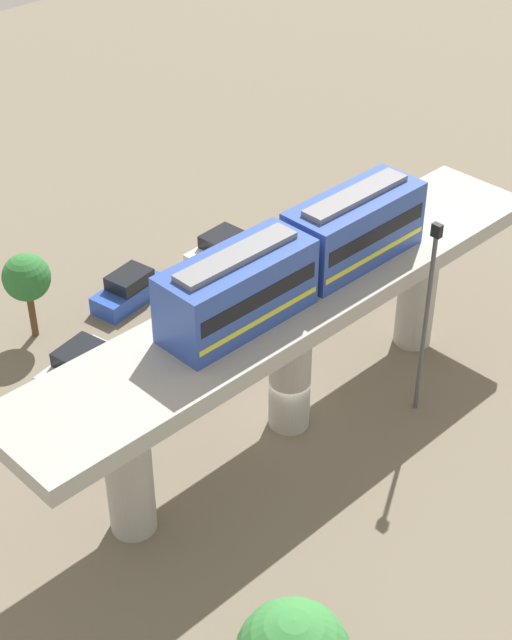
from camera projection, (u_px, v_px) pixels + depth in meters
ground_plane at (289, 422)px, 45.37m from camera, size 120.00×120.00×0.00m
viaduct at (291, 326)px, 42.13m from camera, size 5.20×28.00×7.35m
train at (298, 257)px, 40.38m from camera, size 2.64×13.55×3.24m
parked_car_white at (221, 250)px, 56.39m from camera, size 2.10×4.32×1.76m
parked_car_blue at (129, 290)px, 53.00m from camera, size 2.50×4.45×1.76m
parked_car_silver at (79, 366)px, 47.63m from camera, size 2.58×4.47×1.76m
tree_near_viaduct at (27, 278)px, 48.90m from camera, size 2.45×2.45×4.79m
signal_post at (427, 312)px, 43.07m from camera, size 0.44×0.28×9.95m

